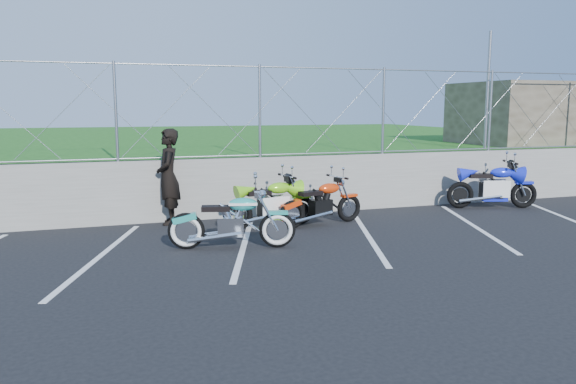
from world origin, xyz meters
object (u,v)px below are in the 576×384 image
object	(u,v)px
sportbike_blue	(493,188)
person_standing	(168,177)
sportbike_green	(272,205)
naked_orange	(323,205)
cruiser_turquoise	(233,223)

from	to	relation	value
sportbike_blue	person_standing	bearing A→B (deg)	-166.71
sportbike_green	person_standing	world-z (taller)	person_standing
naked_orange	cruiser_turquoise	bearing A→B (deg)	-161.76
cruiser_turquoise	person_standing	size ratio (longest dim) A/B	1.09
sportbike_green	naked_orange	bearing A→B (deg)	-16.95
naked_orange	sportbike_green	world-z (taller)	sportbike_green
cruiser_turquoise	sportbike_blue	distance (m)	6.97
naked_orange	sportbike_blue	xyz separation A→B (m)	(4.58, 0.51, 0.06)
sportbike_blue	person_standing	xyz separation A→B (m)	(-7.53, 0.61, 0.50)
sportbike_green	person_standing	distance (m)	2.22
naked_orange	sportbike_green	bearing A→B (deg)	159.09
naked_orange	person_standing	size ratio (longest dim) A/B	1.00
cruiser_turquoise	sportbike_blue	size ratio (longest dim) A/B	1.03
person_standing	sportbike_green	bearing A→B (deg)	70.75
cruiser_turquoise	sportbike_blue	xyz separation A→B (m)	(6.73, 1.80, 0.05)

